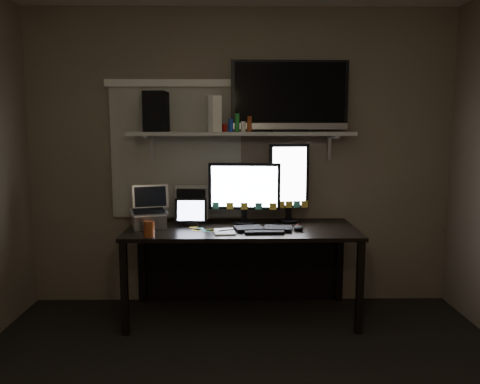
{
  "coord_description": "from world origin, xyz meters",
  "views": [
    {
      "loc": [
        -0.06,
        -2.19,
        1.51
      ],
      "look_at": [
        -0.02,
        1.25,
        1.04
      ],
      "focal_mm": 35.0,
      "sensor_mm": 36.0,
      "label": 1
    }
  ],
  "objects_px": {
    "monitor_landscape": "(244,193)",
    "desk": "(241,246)",
    "laptop": "(149,208)",
    "cup": "(149,229)",
    "tv": "(289,96)",
    "keyboard": "(263,229)",
    "mouse": "(298,228)",
    "tablet": "(191,212)",
    "game_console": "(213,114)",
    "speaker": "(156,112)",
    "monitor_portrait": "(289,183)"
  },
  "relations": [
    {
      "from": "monitor_landscape",
      "to": "desk",
      "type": "bearing_deg",
      "value": -127.69
    },
    {
      "from": "desk",
      "to": "laptop",
      "type": "relative_size",
      "value": 5.63
    },
    {
      "from": "cup",
      "to": "tv",
      "type": "distance_m",
      "value": 1.54
    },
    {
      "from": "keyboard",
      "to": "mouse",
      "type": "xyz_separation_m",
      "value": [
        0.27,
        -0.01,
        0.01
      ]
    },
    {
      "from": "tablet",
      "to": "game_console",
      "type": "xyz_separation_m",
      "value": [
        0.18,
        0.11,
        0.78
      ]
    },
    {
      "from": "desk",
      "to": "monitor_landscape",
      "type": "height_order",
      "value": "monitor_landscape"
    },
    {
      "from": "laptop",
      "to": "tv",
      "type": "distance_m",
      "value": 1.44
    },
    {
      "from": "laptop",
      "to": "speaker",
      "type": "distance_m",
      "value": 0.78
    },
    {
      "from": "desk",
      "to": "tv",
      "type": "xyz_separation_m",
      "value": [
        0.39,
        0.1,
        1.21
      ]
    },
    {
      "from": "monitor_landscape",
      "to": "speaker",
      "type": "distance_m",
      "value": 0.97
    },
    {
      "from": "monitor_portrait",
      "to": "laptop",
      "type": "height_order",
      "value": "monitor_portrait"
    },
    {
      "from": "monitor_landscape",
      "to": "keyboard",
      "type": "xyz_separation_m",
      "value": [
        0.14,
        -0.25,
        -0.24
      ]
    },
    {
      "from": "speaker",
      "to": "monitor_landscape",
      "type": "bearing_deg",
      "value": -0.39
    },
    {
      "from": "tablet",
      "to": "game_console",
      "type": "bearing_deg",
      "value": 32.72
    },
    {
      "from": "speaker",
      "to": "keyboard",
      "type": "bearing_deg",
      "value": -16.06
    },
    {
      "from": "monitor_landscape",
      "to": "tv",
      "type": "distance_m",
      "value": 0.86
    },
    {
      "from": "desk",
      "to": "monitor_landscape",
      "type": "distance_m",
      "value": 0.43
    },
    {
      "from": "keyboard",
      "to": "game_console",
      "type": "xyz_separation_m",
      "value": [
        -0.39,
        0.29,
        0.88
      ]
    },
    {
      "from": "mouse",
      "to": "game_console",
      "type": "height_order",
      "value": "game_console"
    },
    {
      "from": "laptop",
      "to": "mouse",
      "type": "bearing_deg",
      "value": -22.86
    },
    {
      "from": "desk",
      "to": "cup",
      "type": "height_order",
      "value": "cup"
    },
    {
      "from": "desk",
      "to": "game_console",
      "type": "bearing_deg",
      "value": 163.59
    },
    {
      "from": "monitor_landscape",
      "to": "tablet",
      "type": "height_order",
      "value": "monitor_landscape"
    },
    {
      "from": "desk",
      "to": "speaker",
      "type": "xyz_separation_m",
      "value": [
        -0.68,
        0.07,
        1.09
      ]
    },
    {
      "from": "tablet",
      "to": "laptop",
      "type": "bearing_deg",
      "value": -166.64
    },
    {
      "from": "keyboard",
      "to": "laptop",
      "type": "relative_size",
      "value": 1.39
    },
    {
      "from": "tablet",
      "to": "laptop",
      "type": "xyz_separation_m",
      "value": [
        -0.32,
        -0.07,
        0.05
      ]
    },
    {
      "from": "laptop",
      "to": "game_console",
      "type": "bearing_deg",
      "value": 2.93
    },
    {
      "from": "monitor_portrait",
      "to": "speaker",
      "type": "height_order",
      "value": "speaker"
    },
    {
      "from": "monitor_landscape",
      "to": "game_console",
      "type": "xyz_separation_m",
      "value": [
        -0.25,
        0.04,
        0.63
      ]
    },
    {
      "from": "keyboard",
      "to": "cup",
      "type": "relative_size",
      "value": 3.93
    },
    {
      "from": "monitor_portrait",
      "to": "tablet",
      "type": "xyz_separation_m",
      "value": [
        -0.8,
        -0.15,
        -0.22
      ]
    },
    {
      "from": "tv",
      "to": "tablet",
      "type": "bearing_deg",
      "value": -171.12
    },
    {
      "from": "desk",
      "to": "speaker",
      "type": "bearing_deg",
      "value": 173.87
    },
    {
      "from": "laptop",
      "to": "desk",
      "type": "bearing_deg",
      "value": -7.99
    },
    {
      "from": "monitor_landscape",
      "to": "tablet",
      "type": "distance_m",
      "value": 0.46
    },
    {
      "from": "mouse",
      "to": "tv",
      "type": "relative_size",
      "value": 0.12
    },
    {
      "from": "monitor_landscape",
      "to": "cup",
      "type": "height_order",
      "value": "monitor_landscape"
    },
    {
      "from": "monitor_portrait",
      "to": "keyboard",
      "type": "relative_size",
      "value": 1.49
    },
    {
      "from": "monitor_landscape",
      "to": "speaker",
      "type": "bearing_deg",
      "value": -179.0
    },
    {
      "from": "game_console",
      "to": "cup",
      "type": "bearing_deg",
      "value": -149.23
    },
    {
      "from": "keyboard",
      "to": "tv",
      "type": "relative_size",
      "value": 0.47
    },
    {
      "from": "desk",
      "to": "tv",
      "type": "distance_m",
      "value": 1.28
    },
    {
      "from": "desk",
      "to": "cup",
      "type": "bearing_deg",
      "value": -147.86
    },
    {
      "from": "game_console",
      "to": "speaker",
      "type": "bearing_deg",
      "value": 162.45
    },
    {
      "from": "tablet",
      "to": "speaker",
      "type": "distance_m",
      "value": 0.85
    },
    {
      "from": "mouse",
      "to": "speaker",
      "type": "height_order",
      "value": "speaker"
    },
    {
      "from": "mouse",
      "to": "laptop",
      "type": "bearing_deg",
      "value": 164.8
    },
    {
      "from": "mouse",
      "to": "laptop",
      "type": "distance_m",
      "value": 1.18
    },
    {
      "from": "laptop",
      "to": "game_console",
      "type": "xyz_separation_m",
      "value": [
        0.51,
        0.19,
        0.73
      ]
    }
  ]
}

